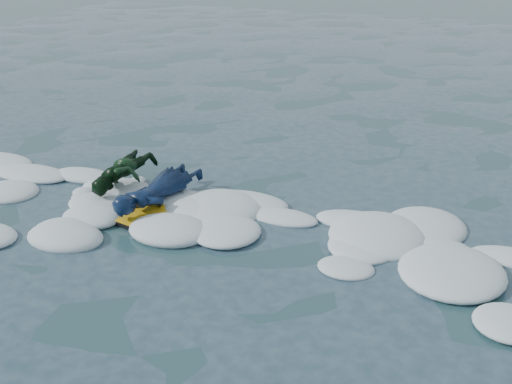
# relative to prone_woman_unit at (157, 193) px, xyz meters

# --- Properties ---
(ground) EXTENTS (120.00, 120.00, 0.00)m
(ground) POSITION_rel_prone_woman_unit_xyz_m (1.49, -1.12, -0.23)
(ground) COLOR #1A383F
(ground) RESTS_ON ground
(foam_band) EXTENTS (12.00, 3.10, 0.30)m
(foam_band) POSITION_rel_prone_woman_unit_xyz_m (1.49, -0.08, -0.23)
(foam_band) COLOR silver
(foam_band) RESTS_ON ground
(prone_woman_unit) EXTENTS (0.91, 1.82, 0.46)m
(prone_woman_unit) POSITION_rel_prone_woman_unit_xyz_m (0.00, 0.00, 0.00)
(prone_woman_unit) COLOR black
(prone_woman_unit) RESTS_ON ground
(prone_child_unit) EXTENTS (0.74, 1.37, 0.52)m
(prone_child_unit) POSITION_rel_prone_woman_unit_xyz_m (-0.74, 0.32, 0.03)
(prone_child_unit) COLOR black
(prone_child_unit) RESTS_ON ground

